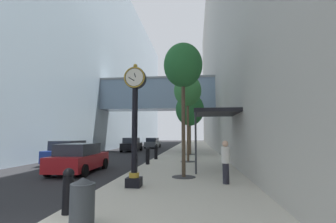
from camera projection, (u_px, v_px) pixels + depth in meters
name	position (u px, v px, depth m)	size (l,w,h in m)	color
ground_plane	(168.00, 151.00, 30.62)	(110.00, 110.00, 0.00)	#262628
sidewalk_right	(192.00, 149.00, 33.26)	(5.85, 80.00, 0.14)	beige
building_block_left	(87.00, 59.00, 36.25)	(23.33, 80.00, 26.81)	#93A8B7
building_block_right	(244.00, 41.00, 33.83)	(9.00, 80.00, 30.27)	#B7B2A8
street_clock	(135.00, 118.00, 9.32)	(0.84, 0.55, 4.74)	black
bollard_nearest	(68.00, 190.00, 6.04)	(0.28, 0.28, 1.12)	black
bollard_third	(135.00, 161.00, 12.67)	(0.28, 0.28, 1.12)	black
bollard_fourth	(148.00, 155.00, 15.99)	(0.28, 0.28, 1.12)	black
bollard_fifth	(156.00, 152.00, 19.30)	(0.28, 0.28, 1.12)	black
street_tree_near	(183.00, 67.00, 11.64)	(1.86, 1.86, 6.37)	#333335
street_tree_mid_near	(188.00, 91.00, 17.98)	(2.03, 2.03, 6.39)	#333335
street_tree_mid_far	(190.00, 110.00, 24.25)	(2.82, 2.82, 6.08)	#333335
trash_bin	(82.00, 202.00, 5.15)	(0.53, 0.53, 1.05)	#383D42
pedestrian_walking	(226.00, 161.00, 9.73)	(0.45, 0.45, 1.71)	#23232D
storefront_awning	(215.00, 114.00, 13.78)	(2.40, 3.60, 3.30)	black
car_blue_near	(69.00, 153.00, 17.27)	(2.07, 4.07, 1.66)	navy
car_black_mid	(132.00, 145.00, 30.18)	(2.05, 4.31, 1.69)	black
car_red_far	(79.00, 158.00, 13.44)	(2.21, 4.45, 1.60)	#AD191E
car_grey_trailing	(153.00, 143.00, 37.45)	(2.10, 4.21, 1.58)	slate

